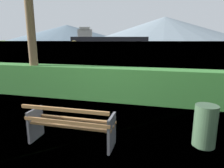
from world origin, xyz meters
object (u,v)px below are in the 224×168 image
park_bench (71,125)px  trash_bin (205,126)px  fishing_boat_near (74,41)px  cargo_ship_large (104,37)px

park_bench → trash_bin: park_bench is taller
park_bench → trash_bin: bearing=13.6°
park_bench → fishing_boat_near: fishing_boat_near is taller
trash_bin → cargo_ship_large: size_ratio=0.01×
park_bench → cargo_ship_large: size_ratio=0.02×
trash_bin → cargo_ship_large: (-90.11, 289.81, 5.33)m
park_bench → cargo_ship_large: 303.38m
trash_bin → fishing_boat_near: fishing_boat_near is taller
park_bench → cargo_ship_large: bearing=106.8°
park_bench → trash_bin: 2.67m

